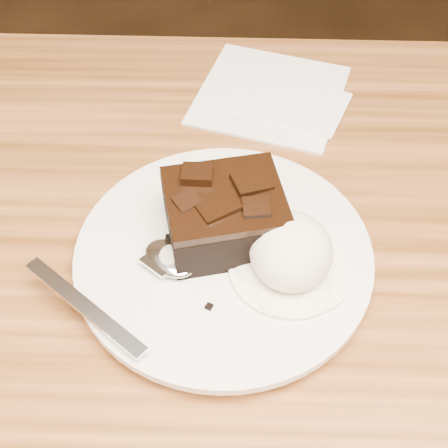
{
  "coord_description": "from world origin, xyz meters",
  "views": [
    {
      "loc": [
        0.01,
        -0.22,
        1.15
      ],
      "look_at": [
        0.0,
        0.09,
        0.79
      ],
      "focal_mm": 49.88,
      "sensor_mm": 36.0,
      "label": 1
    }
  ],
  "objects_px": {
    "plate": "(224,258)",
    "ice_cream_scoop": "(291,252)",
    "brownie": "(225,218)",
    "spoon": "(170,260)",
    "napkin": "(270,94)"
  },
  "relations": [
    {
      "from": "plate",
      "to": "ice_cream_scoop",
      "type": "relative_size",
      "value": 3.54
    },
    {
      "from": "brownie",
      "to": "spoon",
      "type": "xyz_separation_m",
      "value": [
        -0.04,
        -0.03,
        -0.02
      ]
    },
    {
      "from": "spoon",
      "to": "napkin",
      "type": "distance_m",
      "value": 0.25
    },
    {
      "from": "brownie",
      "to": "napkin",
      "type": "xyz_separation_m",
      "value": [
        0.04,
        0.2,
        -0.04
      ]
    },
    {
      "from": "ice_cream_scoop",
      "to": "spoon",
      "type": "relative_size",
      "value": 0.37
    },
    {
      "from": "brownie",
      "to": "napkin",
      "type": "bearing_deg",
      "value": 78.68
    },
    {
      "from": "napkin",
      "to": "spoon",
      "type": "bearing_deg",
      "value": -109.29
    },
    {
      "from": "spoon",
      "to": "napkin",
      "type": "relative_size",
      "value": 1.26
    },
    {
      "from": "napkin",
      "to": "brownie",
      "type": "bearing_deg",
      "value": -101.32
    },
    {
      "from": "brownie",
      "to": "ice_cream_scoop",
      "type": "bearing_deg",
      "value": -33.11
    },
    {
      "from": "ice_cream_scoop",
      "to": "napkin",
      "type": "bearing_deg",
      "value": 92.41
    },
    {
      "from": "plate",
      "to": "brownie",
      "type": "relative_size",
      "value": 2.65
    },
    {
      "from": "brownie",
      "to": "spoon",
      "type": "distance_m",
      "value": 0.05
    },
    {
      "from": "ice_cream_scoop",
      "to": "napkin",
      "type": "distance_m",
      "value": 0.24
    },
    {
      "from": "plate",
      "to": "ice_cream_scoop",
      "type": "xyz_separation_m",
      "value": [
        0.05,
        -0.02,
        0.03
      ]
    }
  ]
}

